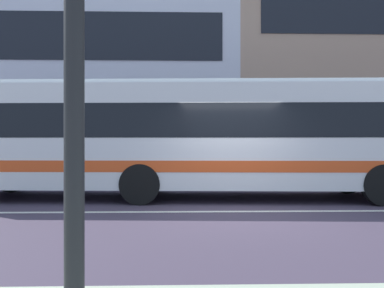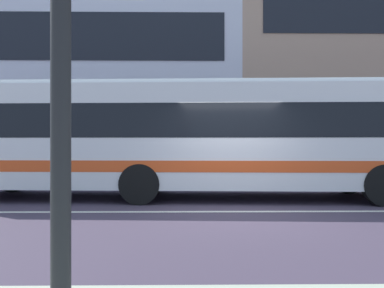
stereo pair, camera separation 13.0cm
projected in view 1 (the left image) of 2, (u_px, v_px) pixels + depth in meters
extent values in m
plane|color=#423749|center=(235.00, 212.00, 8.23)|extent=(160.00, 160.00, 0.00)
cube|color=silver|center=(235.00, 211.00, 8.23)|extent=(60.00, 0.16, 0.01)
cube|color=silver|center=(53.00, 76.00, 22.30)|extent=(20.69, 10.89, 11.00)
cube|color=black|center=(12.00, 35.00, 16.84)|extent=(19.04, 0.04, 2.20)
cube|color=silver|center=(175.00, 137.00, 10.28)|extent=(12.32, 3.08, 2.64)
cube|color=black|center=(175.00, 123.00, 10.28)|extent=(11.59, 3.06, 0.84)
cube|color=#DE4C1D|center=(175.00, 164.00, 10.28)|extent=(12.08, 3.09, 0.28)
cube|color=silver|center=(175.00, 87.00, 10.28)|extent=(11.82, 2.66, 0.12)
cylinder|color=black|center=(346.00, 177.00, 11.28)|extent=(1.01, 0.33, 1.00)
cylinder|color=black|center=(383.00, 185.00, 9.02)|extent=(1.01, 0.33, 1.00)
cylinder|color=black|center=(152.00, 176.00, 11.43)|extent=(1.01, 0.33, 1.00)
cylinder|color=black|center=(140.00, 184.00, 9.17)|extent=(1.01, 0.33, 1.00)
cylinder|color=black|center=(12.00, 176.00, 11.53)|extent=(1.01, 0.33, 1.00)
cylinder|color=black|center=(74.00, 55.00, 2.59)|extent=(0.14, 0.14, 3.92)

